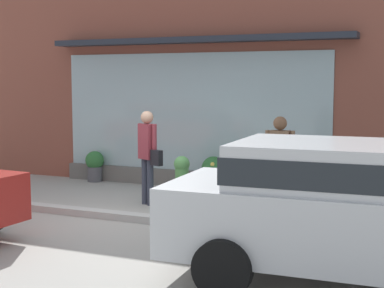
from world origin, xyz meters
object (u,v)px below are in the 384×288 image
object	(u,v)px
potted_plant_low_front	(357,186)
fire_hydrant	(182,183)
potted_plant_by_entrance	(252,174)
potted_plant_near_hydrant	(95,165)
potted_plant_corner_tall	(214,173)
pedestrian_with_handbag	(148,150)
pedestrian_passerby	(280,158)
parked_car_silver	(360,206)

from	to	relation	value
potted_plant_low_front	fire_hydrant	bearing A→B (deg)	-146.39
potted_plant_by_entrance	potted_plant_low_front	bearing A→B (deg)	1.20
potted_plant_near_hydrant	potted_plant_corner_tall	world-z (taller)	potted_plant_corner_tall
potted_plant_low_front	potted_plant_by_entrance	size ratio (longest dim) A/B	0.70
pedestrian_with_handbag	pedestrian_passerby	world-z (taller)	pedestrian_with_handbag
parked_car_silver	potted_plant_low_front	world-z (taller)	parked_car_silver
pedestrian_with_handbag	potted_plant_low_front	xyz separation A→B (m)	(3.53, 1.67, -0.69)
pedestrian_with_handbag	potted_plant_low_front	size ratio (longest dim) A/B	2.71
potted_plant_near_hydrant	potted_plant_by_entrance	xyz separation A→B (m)	(3.78, -0.12, 0.06)
potted_plant_near_hydrant	parked_car_silver	bearing A→B (deg)	-35.92
potted_plant_corner_tall	parked_car_silver	bearing A→B (deg)	-52.64
potted_plant_near_hydrant	potted_plant_low_front	world-z (taller)	potted_plant_near_hydrant
potted_plant_corner_tall	pedestrian_with_handbag	bearing A→B (deg)	-111.04
fire_hydrant	parked_car_silver	distance (m)	4.38
fire_hydrant	potted_plant_corner_tall	bearing A→B (deg)	93.49
parked_car_silver	potted_plant_low_front	bearing A→B (deg)	95.41
pedestrian_with_handbag	pedestrian_passerby	distance (m)	2.48
pedestrian_passerby	potted_plant_by_entrance	bearing A→B (deg)	-63.12
potted_plant_near_hydrant	potted_plant_low_front	bearing A→B (deg)	-0.81
pedestrian_with_handbag	potted_plant_corner_tall	distance (m)	1.90
parked_car_silver	potted_plant_low_front	xyz separation A→B (m)	(-0.62, 4.58, -0.58)
fire_hydrant	potted_plant_low_front	distance (m)	3.33
fire_hydrant	potted_plant_corner_tall	world-z (taller)	fire_hydrant
pedestrian_with_handbag	potted_plant_corner_tall	bearing A→B (deg)	93.33
parked_car_silver	fire_hydrant	bearing A→B (deg)	138.72
pedestrian_with_handbag	parked_car_silver	world-z (taller)	pedestrian_with_handbag
parked_car_silver	potted_plant_corner_tall	xyz separation A→B (m)	(-3.50, 4.59, -0.52)
pedestrian_passerby	potted_plant_corner_tall	xyz separation A→B (m)	(-1.84, 1.72, -0.61)
fire_hydrant	potted_plant_by_entrance	world-z (taller)	fire_hydrant
fire_hydrant	potted_plant_near_hydrant	world-z (taller)	fire_hydrant
pedestrian_with_handbag	parked_car_silver	size ratio (longest dim) A/B	0.39
pedestrian_passerby	potted_plant_corner_tall	distance (m)	2.59
potted_plant_low_front	pedestrian_with_handbag	bearing A→B (deg)	-154.65
potted_plant_near_hydrant	potted_plant_low_front	distance (m)	5.82
fire_hydrant	pedestrian_with_handbag	distance (m)	0.93
fire_hydrant	potted_plant_near_hydrant	bearing A→B (deg)	147.77
pedestrian_passerby	potted_plant_near_hydrant	bearing A→B (deg)	-24.51
potted_plant_by_entrance	pedestrian_passerby	bearing A→B (deg)	-59.22
pedestrian_with_handbag	pedestrian_passerby	xyz separation A→B (m)	(2.48, -0.04, -0.02)
potted_plant_near_hydrant	pedestrian_passerby	bearing A→B (deg)	-20.61
potted_plant_corner_tall	potted_plant_low_front	bearing A→B (deg)	-0.11
pedestrian_passerby	potted_plant_by_entrance	size ratio (longest dim) A/B	1.85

